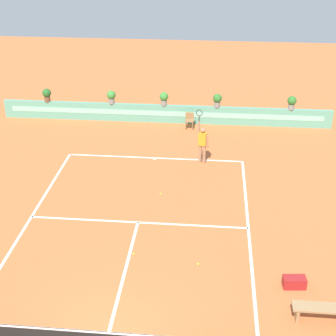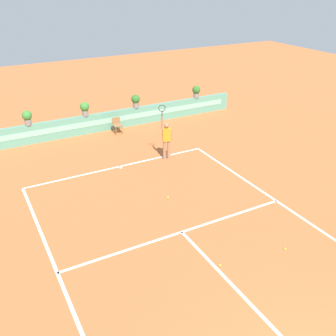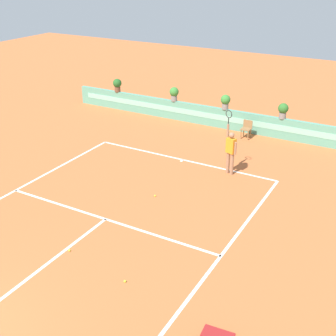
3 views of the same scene
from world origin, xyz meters
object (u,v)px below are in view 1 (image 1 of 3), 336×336
Objects in this scene: ball_kid_chair at (189,120)px; potted_plant_left at (111,96)px; bench_courtside at (321,310)px; tennis_ball_near_baseline at (198,264)px; tennis_player at (202,142)px; potted_plant_far_right at (292,102)px; potted_plant_far_left at (47,94)px; potted_plant_right at (217,99)px; tennis_ball_mid_court at (160,194)px; gear_bag at (294,282)px; potted_plant_centre at (164,98)px; tennis_ball_by_sideline at (134,254)px.

ball_kid_chair is 4.48m from potted_plant_left.
tennis_ball_near_baseline is at bearing 148.31° from bench_courtside.
tennis_player is 6.61m from potted_plant_far_right.
potted_plant_far_left is at bearing 125.76° from tennis_ball_near_baseline.
tennis_player is at bearing -97.56° from potted_plant_right.
tennis_player is 3.57× the size of potted_plant_far_left.
tennis_ball_mid_court is 0.09× the size of potted_plant_far_left.
potted_plant_far_right reaches higher than gear_bag.
potted_plant_left is 1.00× the size of potted_plant_centre.
tennis_ball_by_sideline is 0.09× the size of potted_plant_far_left.
gear_bag is 15.53m from potted_plant_left.
tennis_ball_by_sideline is (-2.20, 0.35, 0.00)m from tennis_ball_near_baseline.
bench_courtside is at bearing -58.75° from potted_plant_left.
tennis_ball_by_sideline is 0.09× the size of potted_plant_left.
ball_kid_chair is at bearing -26.89° from potted_plant_centre.
ball_kid_chair is 12.98m from gear_bag.
gear_bag is at bearing -12.32° from tennis_ball_by_sideline.
tennis_player is at bearing 91.00° from tennis_ball_near_baseline.
potted_plant_left is (-3.05, 11.96, 1.38)m from tennis_ball_by_sideline.
tennis_player is at bearing -133.67° from potted_plant_far_right.
potted_plant_far_right is at bearing 83.82° from gear_bag.
tennis_ball_near_baseline is (0.93, -11.57, -0.44)m from ball_kid_chair.
gear_bag is at bearing -57.75° from potted_plant_left.
tennis_ball_by_sideline is at bearing -89.16° from potted_plant_centre.
potted_plant_far_left is (-12.39, 14.48, 1.04)m from bench_courtside.
tennis_ball_near_baseline and tennis_ball_by_sideline have the same top height.
gear_bag is 10.29× the size of tennis_ball_by_sideline.
tennis_ball_mid_court is at bearing -105.81° from potted_plant_right.
bench_courtside is 23.53× the size of tennis_ball_by_sideline.
bench_courtside is at bearing -23.79° from tennis_ball_by_sideline.
potted_plant_centre is (2.88, 0.00, 0.00)m from potted_plant_left.
potted_plant_far_right is at bearing 0.00° from potted_plant_far_left.
potted_plant_far_left is at bearing 132.19° from tennis_ball_mid_court.
ball_kid_chair is 0.33× the size of tennis_player.
ball_kid_chair is 1.17× the size of potted_plant_centre.
potted_plant_left is 1.00× the size of potted_plant_right.
potted_plant_far_left is at bearing 180.00° from potted_plant_centre.
potted_plant_far_left is at bearing 130.55° from bench_courtside.
potted_plant_right is at bearing 180.00° from potted_plant_far_right.
bench_courtside is 2.29× the size of gear_bag.
tennis_ball_mid_court is at bearing -65.84° from potted_plant_left.
potted_plant_left is at bearing 180.00° from potted_plant_right.
potted_plant_far_left is (-8.73, 4.77, 0.36)m from tennis_player.
potted_plant_far_right and potted_plant_right have the same top height.
potted_plant_far_left is 1.00× the size of potted_plant_right.
tennis_player is at bearing 110.66° from gear_bag.
potted_plant_left is (-4.32, 0.73, 0.93)m from ball_kid_chair.
bench_courtside is 16.97m from potted_plant_left.
potted_plant_far_right is 1.00× the size of potted_plant_centre.
potted_plant_far_left is (-11.86, 13.09, 1.23)m from gear_bag.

